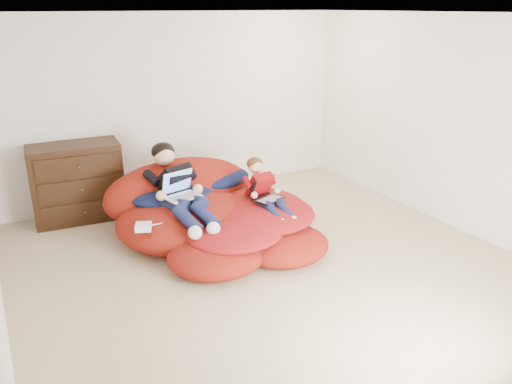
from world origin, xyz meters
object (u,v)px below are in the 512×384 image
older_boy (176,184)px  laptop_black (265,193)px  laptop_white (180,190)px  dresser (77,182)px  younger_boy (264,188)px  beanbag_pile (214,215)px

older_boy → laptop_black: 1.02m
laptop_white → laptop_black: 0.97m
older_boy → laptop_white: size_ratio=3.28×
dresser → laptop_white: 1.58m
dresser → older_boy: size_ratio=0.83×
younger_boy → laptop_black: 0.05m
laptop_white → older_boy: bearing=90.0°
dresser → younger_boy: bearing=-41.4°
dresser → laptop_black: (1.79, -1.61, 0.06)m
older_boy → dresser: bearing=127.0°
younger_boy → laptop_white: 0.96m
laptop_white → laptop_black: bearing=-18.6°
older_boy → laptop_white: (0.00, -0.14, -0.03)m
dresser → laptop_white: (0.88, -1.31, 0.16)m
dresser → laptop_black: size_ratio=2.51×
dresser → older_boy: (0.88, -1.17, 0.19)m
older_boy → younger_boy: 1.01m
older_boy → laptop_black: (0.91, -0.44, -0.13)m
laptop_black → younger_boy: bearing=90.0°
beanbag_pile → younger_boy: (0.51, -0.28, 0.33)m
younger_boy → laptop_white: bearing=163.2°
younger_boy → laptop_white: (-0.91, 0.28, 0.06)m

